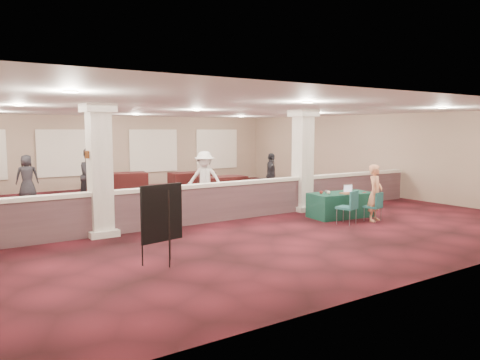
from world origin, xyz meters
TOP-DOWN VIEW (x-y plane):
  - ground at (0.00, 0.00)m, footprint 16.00×16.00m
  - wall_back at (0.00, 8.00)m, footprint 16.00×0.04m
  - wall_front at (0.00, -8.00)m, footprint 16.00×0.04m
  - wall_right at (8.00, 0.00)m, footprint 0.04×16.00m
  - ceiling at (0.00, 0.00)m, footprint 16.00×16.00m
  - partition_wall at (0.00, -1.50)m, footprint 15.60×0.28m
  - column_left at (-3.50, -1.50)m, footprint 0.72×0.72m
  - column_right at (3.00, -1.50)m, footprint 0.72×0.72m
  - sconce_left at (-3.78, -1.50)m, footprint 0.12×0.12m
  - sconce_right at (-3.22, -1.50)m, footprint 0.12×0.12m
  - near_table at (3.20, -3.00)m, footprint 1.99×1.18m
  - conf_chair_main at (3.52, -4.02)m, footprint 0.49×0.49m
  - conf_chair_side at (2.57, -3.93)m, footprint 0.58×0.58m
  - easel_board at (-3.30, -4.62)m, footprint 0.91×0.51m
  - woman at (3.53, -3.99)m, footprint 0.68×0.57m
  - far_table_front_left at (-4.47, 0.30)m, footprint 2.10×1.32m
  - far_table_front_center at (-2.00, 0.30)m, footprint 1.96×1.17m
  - far_table_front_right at (2.80, 3.00)m, footprint 1.84×0.95m
  - far_table_back_center at (-0.25, 6.05)m, footprint 2.14×1.34m
  - far_table_back_right at (2.50, 5.09)m, footprint 1.96×1.10m
  - attendee_a at (-2.14, 4.00)m, footprint 1.06×0.84m
  - attendee_b at (0.92, 1.17)m, footprint 1.25×1.20m
  - attendee_c at (4.04, 1.50)m, footprint 1.04×1.04m
  - attendee_d at (-3.85, 6.35)m, footprint 0.87×0.56m
  - laptop_base at (3.49, -3.09)m, footprint 0.35×0.27m
  - laptop_screen at (3.51, -2.97)m, footprint 0.33×0.05m
  - screen_glow at (3.51, -2.98)m, footprint 0.30×0.04m
  - knitting at (3.22, -3.25)m, footprint 0.43×0.35m
  - yarn_cream at (2.65, -3.03)m, footprint 0.11×0.11m
  - yarn_red at (2.52, -2.86)m, footprint 0.10×0.10m
  - yarn_grey at (2.77, -2.82)m, footprint 0.10×0.10m
  - scissors at (3.81, -3.36)m, footprint 0.12×0.04m

SIDE VIEW (x-z plane):
  - ground at x=0.00m, z-range 0.00..0.00m
  - near_table at x=3.20m, z-range 0.00..0.73m
  - far_table_front_right at x=2.80m, z-range 0.00..0.74m
  - far_table_front_center at x=-2.00m, z-range 0.00..0.75m
  - far_table_back_right at x=2.50m, z-range 0.00..0.76m
  - far_table_front_left at x=-4.47m, z-range 0.00..0.79m
  - far_table_back_center at x=-0.25m, z-range 0.00..0.81m
  - conf_chair_main at x=3.52m, z-range 0.08..0.90m
  - conf_chair_side at x=2.57m, z-range 0.09..1.02m
  - partition_wall at x=0.00m, z-range 0.02..1.12m
  - scissors at x=3.81m, z-range 0.73..0.74m
  - laptop_base at x=3.49m, z-range 0.73..0.74m
  - knitting at x=3.22m, z-range 0.73..0.75m
  - yarn_red at x=2.52m, z-range 0.73..0.82m
  - yarn_grey at x=2.77m, z-range 0.73..0.83m
  - yarn_cream at x=2.65m, z-range 0.73..0.83m
  - woman at x=3.53m, z-range 0.00..1.61m
  - attendee_d at x=-3.85m, z-range 0.00..1.66m
  - screen_glow at x=3.51m, z-range 0.74..0.93m
  - attendee_c at x=4.04m, z-range 0.00..1.70m
  - laptop_screen at x=3.51m, z-range 0.74..0.96m
  - attendee_b at x=0.92m, z-range 0.00..1.86m
  - attendee_a at x=-2.14m, z-range 0.00..1.93m
  - easel_board at x=-3.30m, z-range 0.21..1.77m
  - wall_back at x=0.00m, z-range 0.00..3.20m
  - wall_front at x=0.00m, z-range 0.00..3.20m
  - wall_right at x=8.00m, z-range 0.00..3.20m
  - column_left at x=-3.50m, z-range 0.04..3.24m
  - column_right at x=3.00m, z-range 0.04..3.24m
  - sconce_left at x=-3.78m, z-range 1.91..2.09m
  - sconce_right at x=-3.22m, z-range 1.91..2.09m
  - ceiling at x=0.00m, z-range 3.19..3.21m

